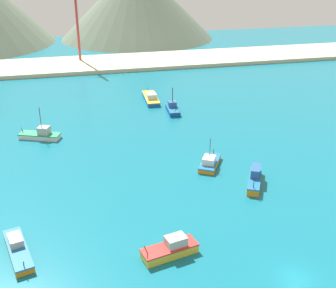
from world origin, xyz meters
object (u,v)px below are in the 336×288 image
object	(u,v)px
fishing_boat_0	(151,98)
fishing_boat_8	(173,109)
fishing_boat_2	(210,162)
fishing_boat_10	(41,135)
radio_tower	(76,12)
fishing_boat_6	(171,249)
fishing_boat_5	(255,178)
fishing_boat_9	(18,249)

from	to	relation	value
fishing_boat_0	fishing_boat_8	bearing A→B (deg)	-70.58
fishing_boat_2	fishing_boat_8	world-z (taller)	fishing_boat_8
fishing_boat_10	radio_tower	bearing A→B (deg)	79.76
fishing_boat_6	fishing_boat_8	distance (m)	53.57
radio_tower	fishing_boat_5	bearing A→B (deg)	-75.98
fishing_boat_2	radio_tower	xyz separation A→B (m)	(-18.01, 85.07, 16.34)
radio_tower	fishing_boat_6	bearing A→B (deg)	-87.21
fishing_boat_0	fishing_boat_2	size ratio (longest dim) A/B	1.46
fishing_boat_0	fishing_boat_8	distance (m)	10.09
fishing_boat_5	fishing_boat_9	size ratio (longest dim) A/B	0.87
fishing_boat_2	fishing_boat_6	world-z (taller)	fishing_boat_2
fishing_boat_2	fishing_boat_6	xyz separation A→B (m)	(-12.77, -22.38, 0.14)
fishing_boat_9	radio_tower	bearing A→B (deg)	82.43
fishing_boat_5	fishing_boat_9	distance (m)	38.10
fishing_boat_0	fishing_boat_10	distance (m)	32.84
fishing_boat_10	radio_tower	distance (m)	67.77
fishing_boat_10	fishing_boat_6	bearing A→B (deg)	-68.37
fishing_boat_0	fishing_boat_5	world-z (taller)	fishing_boat_5
fishing_boat_0	fishing_boat_10	xyz separation A→B (m)	(-27.02, -18.67, 0.07)
fishing_boat_8	fishing_boat_9	bearing A→B (deg)	-124.52
fishing_boat_5	fishing_boat_10	bearing A→B (deg)	141.09
fishing_boat_6	fishing_boat_8	bearing A→B (deg)	75.47
fishing_boat_8	radio_tower	bearing A→B (deg)	108.57
fishing_boat_5	fishing_boat_8	bearing A→B (deg)	96.92
fishing_boat_5	radio_tower	xyz separation A→B (m)	(-23.21, 92.92, 16.09)
fishing_boat_5	fishing_boat_9	xyz separation A→B (m)	(-36.85, -9.67, -0.34)
fishing_boat_9	fishing_boat_2	bearing A→B (deg)	28.96
fishing_boat_2	fishing_boat_8	bearing A→B (deg)	88.70
fishing_boat_6	fishing_boat_8	world-z (taller)	fishing_boat_8
fishing_boat_8	fishing_boat_5	bearing A→B (deg)	-83.08
fishing_boat_6	fishing_boat_8	size ratio (longest dim) A/B	1.04
fishing_boat_0	fishing_boat_6	distance (m)	62.19
fishing_boat_8	fishing_boat_9	world-z (taller)	fishing_boat_8
fishing_boat_0	fishing_boat_6	bearing A→B (deg)	-99.33
fishing_boat_5	fishing_boat_8	xyz separation A→B (m)	(-4.53, 37.33, -0.16)
fishing_boat_2	fishing_boat_5	distance (m)	9.42
fishing_boat_2	radio_tower	size ratio (longest dim) A/B	0.23
fishing_boat_6	fishing_boat_10	size ratio (longest dim) A/B	0.87
fishing_boat_5	fishing_boat_6	bearing A→B (deg)	-141.04
fishing_boat_5	fishing_boat_6	world-z (taller)	fishing_boat_5
fishing_boat_9	fishing_boat_10	size ratio (longest dim) A/B	1.09
fishing_boat_5	fishing_boat_9	bearing A→B (deg)	-165.30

